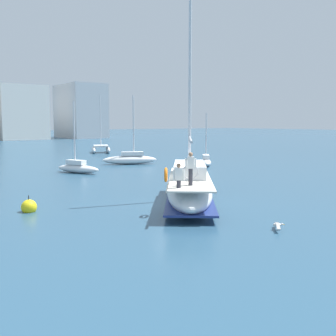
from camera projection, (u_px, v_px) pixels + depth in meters
The scene contains 8 objects.
ground_plane at pixel (181, 204), 22.40m from camera, with size 400.00×400.00×0.00m, color #284C66.
main_sailboat at pixel (190, 188), 22.35m from camera, with size 7.83×9.03×11.79m.
moored_sloop_near at pixel (101, 148), 59.56m from camera, with size 4.65×6.05×8.19m.
moored_cutter_left at pixel (78, 167), 35.96m from camera, with size 2.84×4.54×6.25m.
moored_cutter_right at pixel (130, 159), 43.34m from camera, with size 5.73×3.63×7.21m.
moored_ketch_distant at pixel (206, 161), 42.08m from camera, with size 3.44×3.97×5.35m.
seagull at pixel (278, 225), 16.97m from camera, with size 0.90×0.90×0.17m.
mooring_buoy at pixel (29, 207), 20.44m from camera, with size 0.77×0.77×0.99m.
Camera 1 is at (-13.55, -17.39, 4.47)m, focal length 43.83 mm.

